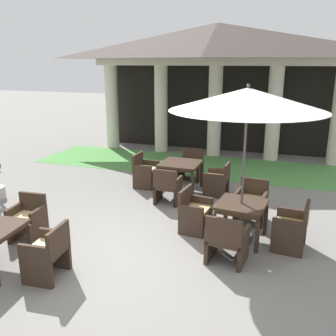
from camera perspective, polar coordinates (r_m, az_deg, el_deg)
ground_plane at (r=6.57m, az=-7.24°, el=-13.42°), size 60.00×60.00×0.00m
background_pavilion at (r=13.09m, az=7.58°, el=16.80°), size 9.12×3.11×4.44m
lawn_strip at (r=11.91m, az=5.41°, el=0.34°), size 10.92×2.66×0.01m
patio_chair_near_foreground_north at (r=7.41m, az=-20.69°, el=-7.36°), size 0.60×0.56×0.85m
patio_chair_near_foreground_east at (r=6.08m, az=-18.00°, el=-12.22°), size 0.57×0.65×0.87m
patio_table_mid_left at (r=9.45m, az=1.92°, el=0.29°), size 0.99×0.99×0.75m
patio_chair_mid_left_south at (r=8.64m, az=-0.08°, el=-2.95°), size 0.58×0.50×0.87m
patio_chair_mid_left_north at (r=10.43m, az=3.55°, el=0.31°), size 0.62×0.54×0.84m
patio_chair_mid_left_west at (r=9.85m, az=-3.55°, el=-0.47°), size 0.55×0.63×0.88m
patio_chair_mid_left_east at (r=9.29m, az=7.69°, el=-1.80°), size 0.57×0.59×0.84m
patio_table_mid_right at (r=7.00m, az=11.18°, el=-6.09°), size 0.95×0.95×0.72m
patio_umbrella_mid_right at (r=6.52m, az=12.12°, el=10.18°), size 2.69×2.69×2.86m
patio_chair_mid_right_south at (r=6.27m, az=9.00°, el=-10.90°), size 0.67×0.64×0.87m
patio_chair_mid_right_east at (r=6.95m, az=18.54°, el=-8.69°), size 0.61×0.65×0.88m
patio_chair_mid_right_north at (r=7.90m, az=12.70°, el=-5.12°), size 0.66×0.63×0.86m
patio_chair_mid_right_west at (r=7.32m, az=4.04°, el=-6.66°), size 0.57×0.68×0.85m
terracotta_urn at (r=10.85m, az=-4.85°, el=-0.20°), size 0.25×0.25×0.45m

